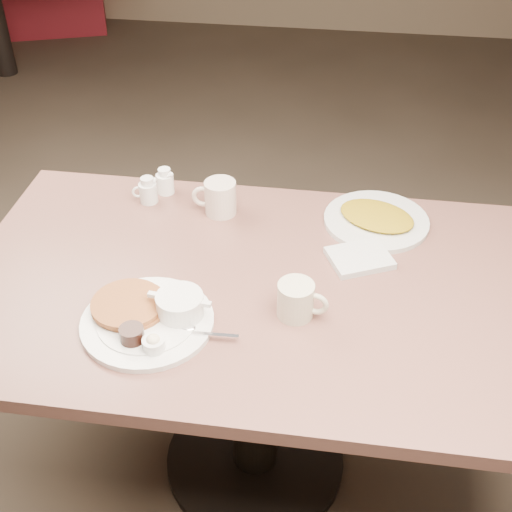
# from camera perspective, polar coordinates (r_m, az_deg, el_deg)

# --- Properties ---
(room) EXTENTS (7.04, 8.04, 2.84)m
(room) POSITION_cam_1_polar(r_m,az_deg,el_deg) (1.37, -0.13, 18.94)
(room) COLOR #4C3F33
(room) RESTS_ON ground
(diner_table) EXTENTS (1.50, 0.90, 0.75)m
(diner_table) POSITION_cam_1_polar(r_m,az_deg,el_deg) (1.81, -0.09, -6.37)
(diner_table) COLOR #84564C
(diner_table) RESTS_ON ground
(main_plate) EXTENTS (0.39, 0.34, 0.07)m
(main_plate) POSITION_cam_1_polar(r_m,az_deg,el_deg) (1.60, -8.89, -4.95)
(main_plate) COLOR white
(main_plate) RESTS_ON diner_table
(coffee_mug_near) EXTENTS (0.13, 0.10, 0.09)m
(coffee_mug_near) POSITION_cam_1_polar(r_m,az_deg,el_deg) (1.58, 3.49, -3.70)
(coffee_mug_near) COLOR beige
(coffee_mug_near) RESTS_ON diner_table
(napkin) EXTENTS (0.19, 0.18, 0.02)m
(napkin) POSITION_cam_1_polar(r_m,az_deg,el_deg) (1.78, 8.76, -0.17)
(napkin) COLOR silver
(napkin) RESTS_ON diner_table
(coffee_mug_far) EXTENTS (0.13, 0.09, 0.10)m
(coffee_mug_far) POSITION_cam_1_polar(r_m,az_deg,el_deg) (1.93, -3.13, 4.96)
(coffee_mug_far) COLOR beige
(coffee_mug_far) RESTS_ON diner_table
(creamer_left) EXTENTS (0.08, 0.06, 0.08)m
(creamer_left) POSITION_cam_1_polar(r_m,az_deg,el_deg) (2.00, -9.14, 5.46)
(creamer_left) COLOR white
(creamer_left) RESTS_ON diner_table
(creamer_right) EXTENTS (0.07, 0.06, 0.08)m
(creamer_right) POSITION_cam_1_polar(r_m,az_deg,el_deg) (2.04, -7.71, 6.26)
(creamer_right) COLOR white
(creamer_right) RESTS_ON diner_table
(hash_plate) EXTENTS (0.39, 0.39, 0.04)m
(hash_plate) POSITION_cam_1_polar(r_m,az_deg,el_deg) (1.93, 10.15, 3.10)
(hash_plate) COLOR silver
(hash_plate) RESTS_ON diner_table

